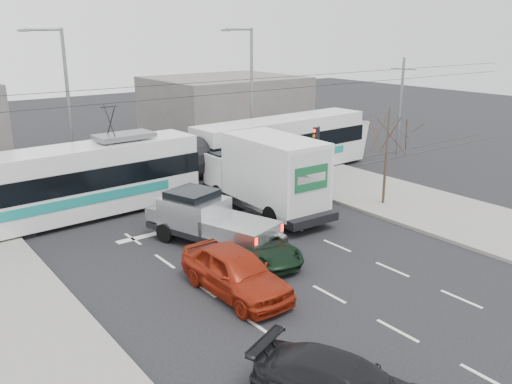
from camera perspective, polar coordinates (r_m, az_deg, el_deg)
ground at (r=22.56m, az=5.45°, el=-6.65°), size 120.00×120.00×0.00m
sidewalk_right at (r=29.02m, az=18.75°, el=-1.92°), size 6.00×60.00×0.15m
rails at (r=30.20m, az=-7.38°, el=-0.54°), size 60.00×1.60×0.03m
building_right at (r=47.50m, az=-3.31°, el=9.00°), size 12.00×10.00×5.00m
bare_tree at (r=28.45m, az=13.70°, el=5.89°), size 2.40×2.40×5.00m
traffic_signal at (r=30.51m, az=6.41°, el=4.97°), size 0.44×0.44×3.60m
street_lamp_near at (r=36.38m, az=-0.71°, el=10.77°), size 2.38×0.25×9.00m
street_lamp_far at (r=32.93m, az=-19.46°, el=9.19°), size 2.38×0.25×9.00m
catenary at (r=29.29m, az=-7.67°, el=6.70°), size 60.00×0.20×7.00m
tram at (r=30.45m, az=-6.73°, el=3.28°), size 26.09×3.89×5.31m
silver_pickup at (r=23.42m, az=-5.20°, el=-2.80°), size 3.91×6.53×2.25m
box_truck at (r=26.98m, az=1.10°, el=1.79°), size 2.93×7.98×3.96m
navy_pickup at (r=30.93m, az=4.16°, el=2.13°), size 4.04×5.76×2.29m
green_car at (r=21.87m, az=0.51°, el=-5.60°), size 2.79×4.69×1.22m
red_car at (r=19.10m, az=-2.18°, el=-8.36°), size 2.02×4.90×1.66m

